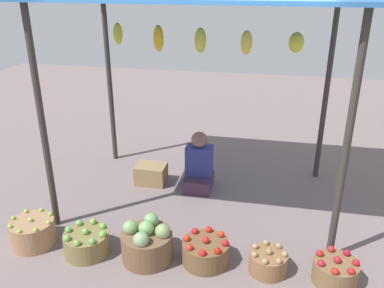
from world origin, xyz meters
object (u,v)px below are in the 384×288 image
object	(u,v)px
basket_potatoes	(268,262)
basket_red_tomatoes	(205,251)
vendor_person	(199,167)
basket_cabbages	(147,243)
basket_limes	(33,232)
wooden_crate_near_vendor	(151,174)
basket_red_apples	(335,271)
basket_green_apples	(87,242)

from	to	relation	value
basket_potatoes	basket_red_tomatoes	bearing A→B (deg)	178.56
basket_red_tomatoes	vendor_person	bearing A→B (deg)	103.06
vendor_person	basket_cabbages	size ratio (longest dim) A/B	1.53
basket_limes	wooden_crate_near_vendor	distance (m)	1.75
basket_limes	basket_red_apples	distance (m)	3.04
basket_green_apples	basket_red_apples	bearing A→B (deg)	1.46
vendor_person	basket_limes	world-z (taller)	vendor_person
basket_potatoes	wooden_crate_near_vendor	distance (m)	2.19
basket_cabbages	basket_red_apples	bearing A→B (deg)	0.87
vendor_person	basket_potatoes	size ratio (longest dim) A/B	2.14
basket_red_apples	basket_red_tomatoes	bearing A→B (deg)	178.40
basket_green_apples	basket_red_apples	size ratio (longest dim) A/B	1.12
basket_cabbages	basket_red_apples	world-z (taller)	basket_cabbages
vendor_person	basket_red_apples	distance (m)	2.19
vendor_person	wooden_crate_near_vendor	world-z (taller)	vendor_person
basket_green_apples	wooden_crate_near_vendor	xyz separation A→B (m)	(0.21, 1.57, 0.01)
vendor_person	basket_red_tomatoes	xyz separation A→B (m)	(0.35, -1.49, -0.18)
basket_red_tomatoes	basket_limes	bearing A→B (deg)	-177.83
basket_cabbages	vendor_person	bearing A→B (deg)	81.48
basket_green_apples	wooden_crate_near_vendor	world-z (taller)	basket_green_apples
basket_red_tomatoes	basket_green_apples	bearing A→B (deg)	-175.47
vendor_person	basket_green_apples	size ratio (longest dim) A/B	1.71
basket_potatoes	wooden_crate_near_vendor	xyz separation A→B (m)	(-1.61, 1.49, 0.02)
basket_cabbages	basket_limes	bearing A→B (deg)	-179.64
basket_green_apples	wooden_crate_near_vendor	size ratio (longest dim) A/B	1.14
basket_cabbages	basket_potatoes	bearing A→B (deg)	2.23
basket_red_apples	wooden_crate_near_vendor	distance (m)	2.69
basket_limes	basket_cabbages	world-z (taller)	basket_cabbages
vendor_person	basket_red_apples	world-z (taller)	vendor_person
basket_green_apples	basket_cabbages	distance (m)	0.64
basket_green_apples	basket_red_apples	xyz separation A→B (m)	(2.43, 0.06, -0.01)
basket_green_apples	basket_potatoes	bearing A→B (deg)	2.54
basket_limes	basket_red_apples	size ratio (longest dim) A/B	1.12
basket_red_apples	basket_potatoes	bearing A→B (deg)	178.24
basket_red_tomatoes	basket_red_apples	distance (m)	1.22
basket_limes	basket_red_tomatoes	world-z (taller)	basket_limes
basket_green_apples	basket_red_tomatoes	bearing A→B (deg)	4.53
basket_red_tomatoes	wooden_crate_near_vendor	xyz separation A→B (m)	(-1.00, 1.48, 0.01)
basket_red_apples	wooden_crate_near_vendor	size ratio (longest dim) A/B	1.02
basket_limes	basket_green_apples	size ratio (longest dim) A/B	1.00
vendor_person	basket_red_tomatoes	size ratio (longest dim) A/B	1.69
basket_cabbages	basket_green_apples	bearing A→B (deg)	-176.88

